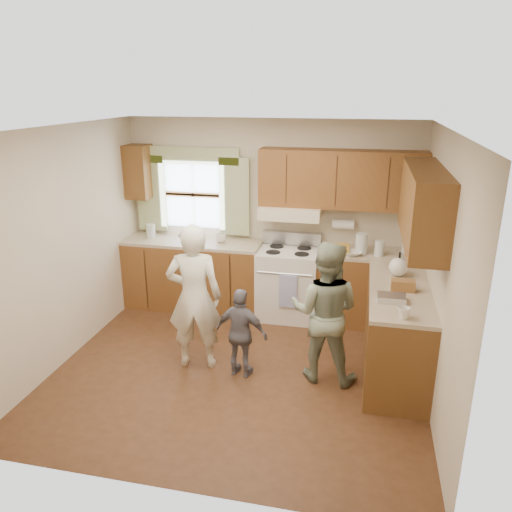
% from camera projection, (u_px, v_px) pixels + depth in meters
% --- Properties ---
extents(room, '(3.80, 3.80, 3.80)m').
position_uv_depth(room, '(237.00, 258.00, 4.93)').
color(room, '#422714').
rests_on(room, ground).
extents(kitchen_fixtures, '(3.80, 2.25, 2.15)m').
position_uv_depth(kitchen_fixtures, '(310.00, 266.00, 5.93)').
color(kitchen_fixtures, '#4C2A10').
rests_on(kitchen_fixtures, ground).
extents(stove, '(0.76, 0.67, 1.07)m').
position_uv_depth(stove, '(288.00, 282.00, 6.45)').
color(stove, silver).
rests_on(stove, ground).
extents(woman_left, '(0.63, 0.48, 1.58)m').
position_uv_depth(woman_left, '(194.00, 297.00, 5.18)').
color(woman_left, white).
rests_on(woman_left, ground).
extents(woman_right, '(0.76, 0.62, 1.47)m').
position_uv_depth(woman_right, '(325.00, 312.00, 4.96)').
color(woman_right, '#1E372A').
rests_on(woman_right, ground).
extents(child, '(0.59, 0.32, 0.96)m').
position_uv_depth(child, '(241.00, 333.00, 5.08)').
color(child, slate).
rests_on(child, ground).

